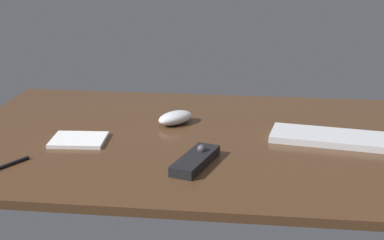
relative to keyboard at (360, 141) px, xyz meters
The scene contains 6 objects.
desk 35.56cm from the keyboard, behind, with size 140.00×84.00×2.00cm, color #4C301C.
keyboard is the anchor object (origin of this frame).
computer_mouse 49.77cm from the keyboard, 168.29° to the left, with size 11.22×6.07×3.65cm, color silver.
media_remote 43.97cm from the keyboard, 154.54° to the right, with size 10.21×18.08×3.74cm.
notepad 71.61cm from the keyboard, behind, with size 13.56×11.15×0.95cm, color white.
pen 86.59cm from the keyboard, 162.64° to the right, with size 0.79×0.79×13.48cm, color black.
Camera 1 is at (9.17, -135.80, 50.98)cm, focal length 51.71 mm.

